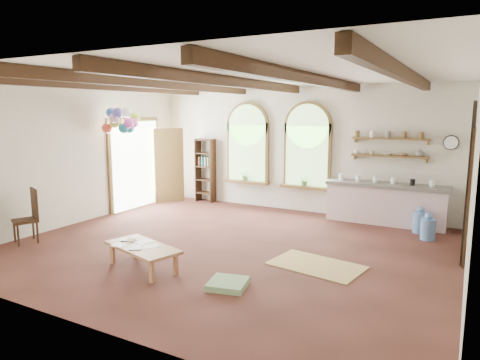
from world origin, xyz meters
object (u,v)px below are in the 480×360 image
Objects in this scene: side_chair at (27,227)px; balloon_cluster at (122,121)px; coffee_table at (143,249)px; kitchen_counter at (385,203)px.

balloon_cluster reaches higher than side_chair.
side_chair is 3.21m from balloon_cluster.
side_chair reaches higher than coffee_table.
balloon_cluster is (-5.71, -2.40, 1.86)m from kitchen_counter.
kitchen_counter reaches higher than coffee_table.
coffee_table is at bearing -121.20° from kitchen_counter.
coffee_table is (-2.96, -4.89, -0.13)m from kitchen_counter.
kitchen_counter is 5.72m from coffee_table.
side_chair is at bearing -95.40° from balloon_cluster.
kitchen_counter is 2.33× the size of balloon_cluster.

